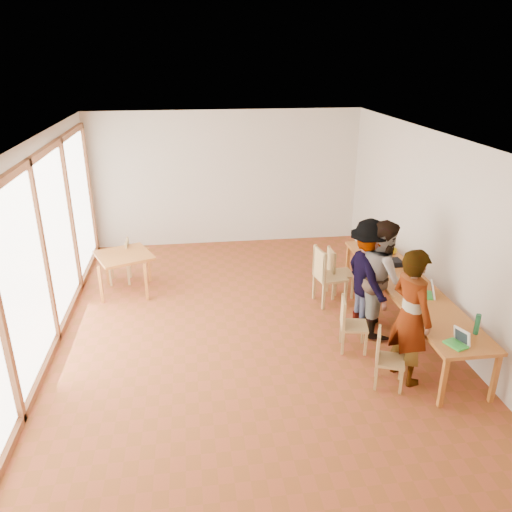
{
  "coord_description": "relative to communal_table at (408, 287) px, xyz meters",
  "views": [
    {
      "loc": [
        -0.8,
        -6.98,
        4.1
      ],
      "look_at": [
        0.18,
        0.33,
        1.1
      ],
      "focal_mm": 35.0,
      "sensor_mm": 36.0,
      "label": 1
    }
  ],
  "objects": [
    {
      "name": "wall_right",
      "position": [
        0.5,
        0.31,
        0.8
      ],
      "size": [
        0.1,
        8.0,
        3.0
      ],
      "primitive_type": "cube",
      "color": "beige",
      "rests_on": "ground"
    },
    {
      "name": "chair_near",
      "position": [
        -0.9,
        -1.4,
        -0.21
      ],
      "size": [
        0.48,
        0.48,
        0.42
      ],
      "rotation": [
        0.0,
        0.0,
        -0.38
      ],
      "color": "tan",
      "rests_on": "ground"
    },
    {
      "name": "black_pouch",
      "position": [
        0.12,
        0.78,
        0.09
      ],
      "size": [
        0.16,
        0.26,
        0.09
      ],
      "primitive_type": "cube",
      "color": "black",
      "rests_on": "communal_table"
    },
    {
      "name": "laptop_mid",
      "position": [
        0.14,
        -0.42,
        0.11
      ],
      "size": [
        0.31,
        0.33,
        0.23
      ],
      "rotation": [
        0.0,
        0.0,
        -0.37
      ],
      "color": "green",
      "rests_on": "communal_table"
    },
    {
      "name": "chair_far",
      "position": [
        -1.07,
        0.97,
        -0.07
      ],
      "size": [
        0.55,
        0.55,
        0.55
      ],
      "rotation": [
        0.0,
        0.0,
        0.16
      ],
      "color": "tan",
      "rests_on": "ground"
    },
    {
      "name": "clear_glass",
      "position": [
        -0.22,
        1.19,
        0.09
      ],
      "size": [
        0.07,
        0.07,
        0.09
      ],
      "primitive_type": "cylinder",
      "color": "silver",
      "rests_on": "communal_table"
    },
    {
      "name": "chair_mid",
      "position": [
        -1.1,
        -0.51,
        -0.2
      ],
      "size": [
        0.45,
        0.45,
        0.44
      ],
      "rotation": [
        0.0,
        0.0,
        -0.21
      ],
      "color": "tan",
      "rests_on": "ground"
    },
    {
      "name": "person_far",
      "position": [
        -0.62,
        0.12,
        0.2
      ],
      "size": [
        0.76,
        1.21,
        1.8
      ],
      "primitive_type": "imported",
      "rotation": [
        0.0,
        0.0,
        1.65
      ],
      "color": "gray",
      "rests_on": "ground"
    },
    {
      "name": "window_wall",
      "position": [
        -5.46,
        0.31,
        0.8
      ],
      "size": [
        0.1,
        8.0,
        3.0
      ],
      "primitive_type": "cube",
      "color": "white",
      "rests_on": "ground"
    },
    {
      "name": "laptop_far",
      "position": [
        0.04,
        1.23,
        0.1
      ],
      "size": [
        0.22,
        0.24,
        0.18
      ],
      "rotation": [
        0.0,
        0.0,
        0.17
      ],
      "color": "green",
      "rests_on": "communal_table"
    },
    {
      "name": "chair_spare",
      "position": [
        -4.63,
        2.37,
        -0.19
      ],
      "size": [
        0.4,
        0.4,
        0.45
      ],
      "rotation": [
        0.0,
        0.0,
        3.15
      ],
      "color": "tan",
      "rests_on": "ground"
    },
    {
      "name": "person_mid",
      "position": [
        -0.44,
        -0.01,
        0.21
      ],
      "size": [
        0.83,
        0.99,
        1.82
      ],
      "primitive_type": "imported",
      "rotation": [
        0.0,
        0.0,
        1.4
      ],
      "color": "gray",
      "rests_on": "ground"
    },
    {
      "name": "yellow_mug",
      "position": [
        0.27,
        1.28,
        0.1
      ],
      "size": [
        0.14,
        0.14,
        0.1
      ],
      "primitive_type": "imported",
      "rotation": [
        0.0,
        0.0,
        -0.17
      ],
      "color": "#C6A90B",
      "rests_on": "communal_table"
    },
    {
      "name": "chair_empty",
      "position": [
        -0.79,
        1.25,
        -0.16
      ],
      "size": [
        0.43,
        0.43,
        0.48
      ],
      "rotation": [
        0.0,
        0.0,
        0.03
      ],
      "color": "tan",
      "rests_on": "ground"
    },
    {
      "name": "pink_phone",
      "position": [
        -0.27,
        -0.83,
        0.05
      ],
      "size": [
        0.05,
        0.1,
        0.01
      ],
      "primitive_type": "cube",
      "color": "#B82A7B",
      "rests_on": "communal_table"
    },
    {
      "name": "green_bottle",
      "position": [
        0.25,
        -1.52,
        0.19
      ],
      "size": [
        0.07,
        0.07,
        0.28
      ],
      "primitive_type": "cylinder",
      "color": "#1F6D42",
      "rests_on": "communal_table"
    },
    {
      "name": "ground",
      "position": [
        -2.5,
        0.31,
        -0.7
      ],
      "size": [
        8.0,
        8.0,
        0.0
      ],
      "primitive_type": "plane",
      "color": "brown",
      "rests_on": "ground"
    },
    {
      "name": "wall_front",
      "position": [
        -2.5,
        -3.69,
        0.8
      ],
      "size": [
        6.0,
        0.1,
        3.0
      ],
      "primitive_type": "cube",
      "color": "beige",
      "rests_on": "ground"
    },
    {
      "name": "condiment_cup",
      "position": [
        0.23,
        1.45,
        0.08
      ],
      "size": [
        0.08,
        0.08,
        0.06
      ],
      "primitive_type": "cylinder",
      "color": "white",
      "rests_on": "communal_table"
    },
    {
      "name": "wall_back",
      "position": [
        -2.5,
        4.31,
        0.8
      ],
      "size": [
        6.0,
        0.1,
        3.0
      ],
      "primitive_type": "cube",
      "color": "beige",
      "rests_on": "ground"
    },
    {
      "name": "laptop_near",
      "position": [
        -0.1,
        -1.73,
        0.11
      ],
      "size": [
        0.29,
        0.31,
        0.21
      ],
      "rotation": [
        0.0,
        0.0,
        0.37
      ],
      "color": "green",
      "rests_on": "communal_table"
    },
    {
      "name": "side_table",
      "position": [
        -4.56,
        1.9,
        -0.03
      ],
      "size": [
        0.9,
        0.9,
        0.75
      ],
      "rotation": [
        0.0,
        0.0,
        0.4
      ],
      "color": "#AC6626",
      "rests_on": "ground"
    },
    {
      "name": "ceiling",
      "position": [
        -2.5,
        0.31,
        2.32
      ],
      "size": [
        6.0,
        8.0,
        0.04
      ],
      "primitive_type": "cube",
      "color": "white",
      "rests_on": "wall_back"
    },
    {
      "name": "communal_table",
      "position": [
        0.0,
        0.0,
        0.0
      ],
      "size": [
        0.8,
        4.0,
        0.75
      ],
      "color": "#AC6626",
      "rests_on": "ground"
    },
    {
      "name": "person_near",
      "position": [
        -0.55,
        -1.29,
        0.24
      ],
      "size": [
        0.63,
        0.79,
        1.88
      ],
      "primitive_type": "imported",
      "rotation": [
        0.0,
        0.0,
        1.87
      ],
      "color": "gray",
      "rests_on": "ground"
    }
  ]
}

